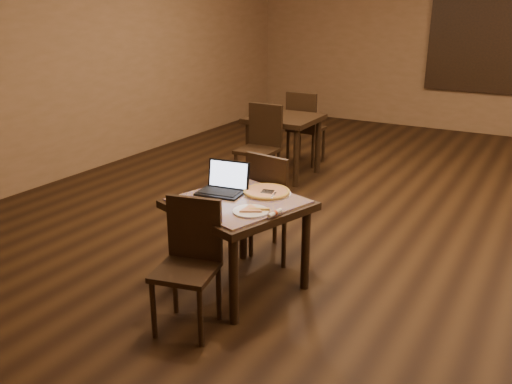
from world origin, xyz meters
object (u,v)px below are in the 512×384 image
Objects in this scene: other_table_b_chair_near at (261,142)px; other_table_b at (284,127)px; tiled_table at (238,212)px; other_table_b_chair_far at (304,124)px; pizza_pan at (267,193)px; laptop at (224,184)px; chair_main_far at (274,200)px; chair_main_near at (190,257)px.

other_table_b is at bearing 88.90° from other_table_b_chair_near.
tiled_table is 1.09× the size of other_table_b_chair_far.
other_table_b_chair_near is at bearing 120.71° from pizza_pan.
laptop is at bearing -157.51° from pizza_pan.
chair_main_far is 0.95× the size of other_table_b_chair_far.
chair_main_near is 0.81m from laptop.
chair_main_near is 0.89× the size of other_table_b_chair_near.
other_table_b_chair_far is at bearing 110.36° from pizza_pan.
other_table_b_chair_near is at bearing 132.67° from tiled_table.
other_table_b_chair_far is (-1.09, 3.51, -0.07)m from tiled_table.
other_table_b is at bearing 114.56° from pizza_pan.
chair_main_near reaches higher than tiled_table.
other_table_b is 0.84× the size of other_table_b_chair_far.
tiled_table is at bearing 74.98° from chair_main_near.
other_table_b_chair_near is at bearing -91.10° from other_table_b.
other_table_b_chair_far is at bearing 88.90° from other_table_b_chair_near.
other_table_b_chair_near reaches higher than pizza_pan.
pizza_pan is (0.12, 0.24, 0.11)m from tiled_table.
other_table_b_chair_far reaches higher than other_table_b.
laptop is 0.99× the size of pizza_pan.
chair_main_far is at bearing 61.58° from laptop.
laptop is 0.44× the size of other_table_b.
laptop reaches higher than pizza_pan.
other_table_b_chair_near reaches higher than chair_main_far.
other_table_b_chair_near reaches higher than tiled_table.
chair_main_far is at bearing -65.61° from other_table_b.
tiled_table is 0.62m from chair_main_far.
other_table_b is at bearing 88.90° from other_table_b_chair_far.
other_table_b_chair_far reaches higher than chair_main_near.
chair_main_near is 0.89× the size of other_table_b_chair_far.
laptop is at bearing 77.67° from chair_main_far.
laptop is 3.53m from other_table_b_chair_far.
other_table_b_chair_near is 1.22m from other_table_b_chair_far.
laptop is 0.37× the size of other_table_b_chair_far.
chair_main_far is at bearing 76.42° from chair_main_near.
other_table_b_chair_near is (-1.22, 2.05, -0.17)m from pizza_pan.
other_table_b_chair_far is at bearing 124.35° from tiled_table.
other_table_b_chair_far is (-1.08, 2.90, 0.03)m from chair_main_far.
other_table_b is at bearing 127.75° from tiled_table.
chair_main_far is 2.54m from other_table_b.
tiled_table is at bearing 106.35° from other_table_b_chair_far.
laptop is at bearing -73.17° from other_table_b.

